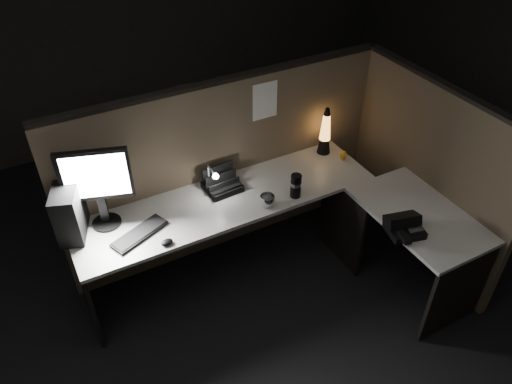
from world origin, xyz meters
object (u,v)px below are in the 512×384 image
monitor (97,181)px  desk_phone (403,226)px  pc_tower (70,210)px  keyboard (140,234)px  lava_lamp (325,134)px

monitor → desk_phone: size_ratio=2.18×
pc_tower → monitor: monitor is taller
pc_tower → monitor: size_ratio=0.62×
monitor → keyboard: (0.17, -0.24, -0.35)m
desk_phone → lava_lamp: bearing=99.5°
lava_lamp → desk_phone: (-0.08, -1.08, -0.12)m
pc_tower → lava_lamp: lava_lamp is taller
monitor → lava_lamp: bearing=18.7°
lava_lamp → monitor: bearing=-179.4°
monitor → desk_phone: 2.08m
keyboard → lava_lamp: size_ratio=0.99×
pc_tower → lava_lamp: size_ratio=0.89×
keyboard → desk_phone: 1.80m
pc_tower → lava_lamp: 2.06m
desk_phone → keyboard: bearing=166.6°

